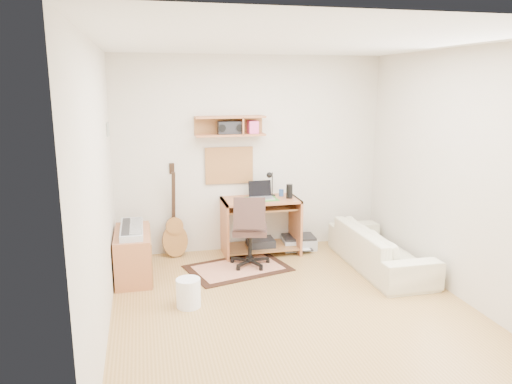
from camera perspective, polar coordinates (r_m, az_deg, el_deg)
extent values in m
cube|color=#AF8448|center=(5.12, 4.43, -13.51)|extent=(3.60, 4.00, 0.01)
cube|color=white|center=(4.61, 5.00, 17.04)|extent=(3.60, 4.00, 0.01)
cube|color=beige|center=(6.60, -0.61, 4.36)|extent=(3.60, 0.01, 2.60)
cube|color=beige|center=(4.49, -17.80, -0.14)|extent=(0.01, 4.00, 2.60)
cube|color=beige|center=(5.51, 22.87, 1.74)|extent=(0.01, 4.00, 2.60)
cube|color=#B1683E|center=(6.37, -3.02, 7.67)|extent=(0.90, 0.25, 0.26)
cube|color=tan|center=(6.54, -3.13, 3.11)|extent=(0.64, 0.03, 0.49)
cube|color=#4C8CBF|center=(5.91, -16.81, 6.97)|extent=(0.02, 0.20, 0.15)
cylinder|color=black|center=(6.48, 3.90, 0.09)|extent=(0.08, 0.08, 0.19)
cylinder|color=#2F518E|center=(6.62, 2.96, -0.08)|extent=(0.06, 0.06, 0.09)
cube|color=black|center=(6.37, -3.04, 7.48)|extent=(0.31, 0.14, 0.16)
cube|color=beige|center=(6.14, -2.10, -8.80)|extent=(1.35, 1.07, 0.02)
cube|color=#B1683E|center=(5.97, -14.06, -7.05)|extent=(0.40, 0.90, 0.55)
cube|color=#B2B5BA|center=(5.88, -14.22, -4.20)|extent=(0.25, 0.81, 0.07)
cylinder|color=white|center=(5.15, -7.84, -11.52)|extent=(0.31, 0.31, 0.30)
cube|color=#A5A8AA|center=(6.85, 4.96, -5.84)|extent=(0.47, 0.38, 0.17)
imported|color=beige|center=(6.25, 14.23, -5.57)|extent=(0.51, 1.73, 0.68)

